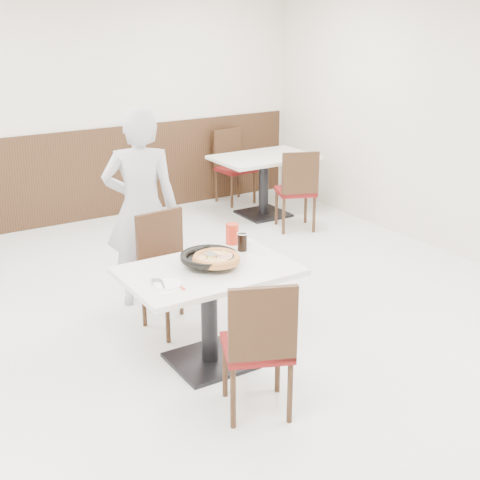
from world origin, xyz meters
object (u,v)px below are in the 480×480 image
cola_glass (242,242)px  red_cup (232,234)px  bg_table_right (264,186)px  pizza (216,260)px  bg_chair_right_near (296,189)px  bg_chair_right_far (235,167)px  side_plate (168,284)px  diner_person (141,209)px  main_table (209,317)px  chair_far (174,274)px  chair_near (257,344)px  pizza_pan (209,260)px

cola_glass → red_cup: size_ratio=0.81×
red_cup → bg_table_right: red_cup is taller
pizza → bg_chair_right_near: (2.32, 2.21, -0.34)m
bg_chair_right_far → red_cup: bearing=54.8°
red_cup → bg_chair_right_near: (1.97, 1.84, -0.35)m
pizza → bg_chair_right_near: size_ratio=0.36×
side_plate → bg_table_right: side_plate is taller
bg_table_right → bg_chair_right_far: 0.67m
diner_person → bg_table_right: 2.86m
main_table → red_cup: 0.71m
main_table → red_cup: red_cup is taller
chair_far → diner_person: size_ratio=0.55×
chair_near → cola_glass: chair_near is taller
side_plate → bg_chair_right_near: size_ratio=0.19×
main_table → chair_near: size_ratio=1.26×
bg_chair_right_near → bg_chair_right_far: size_ratio=1.00×
chair_far → bg_chair_right_near: size_ratio=1.00×
red_cup → diner_person: (-0.37, 0.87, 0.04)m
pizza_pan → side_plate: size_ratio=1.86×
main_table → bg_chair_right_near: size_ratio=1.26×
chair_far → cola_glass: bearing=121.7°
bg_table_right → side_plate: bearing=-132.9°
chair_far → pizza_pan: 0.68m
pizza_pan → red_cup: red_cup is taller
main_table → bg_table_right: size_ratio=1.00×
main_table → chair_far: (0.04, 0.64, 0.10)m
pizza → red_cup: size_ratio=2.12×
cola_glass → bg_chair_right_far: bg_chair_right_far is taller
chair_near → bg_table_right: bearing=78.3°
cola_glass → bg_chair_right_far: size_ratio=0.14×
main_table → bg_chair_right_near: 3.23m
chair_far → bg_chair_right_near: same height
red_cup → bg_chair_right_far: (1.94, 3.13, -0.35)m
chair_near → diner_person: size_ratio=0.55×
pizza_pan → bg_table_right: pizza_pan is taller
chair_far → pizza_pan: bearing=83.2°
cola_glass → bg_chair_right_far: (1.95, 3.30, -0.34)m
pizza → bg_chair_right_far: bearing=56.7°
chair_far → pizza: 0.74m
main_table → side_plate: side_plate is taller
cola_glass → diner_person: 1.11m
chair_near → bg_table_right: chair_near is taller
bg_chair_right_near → pizza_pan: bearing=-116.0°
pizza_pan → bg_chair_right_near: 3.19m
side_plate → cola_glass: cola_glass is taller
chair_far → bg_chair_right_far: bearing=-135.4°
pizza_pan → red_cup: size_ratio=2.14×
bg_chair_right_far → pizza_pan: bearing=52.6°
pizza_pan → bg_chair_right_near: (2.35, 2.14, -0.32)m
pizza_pan → side_plate: bearing=-157.7°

